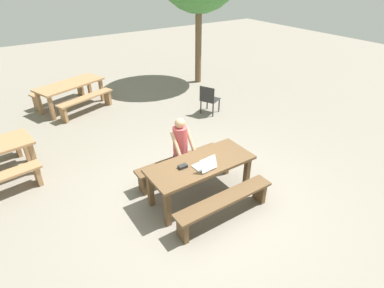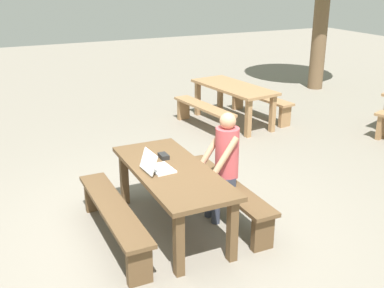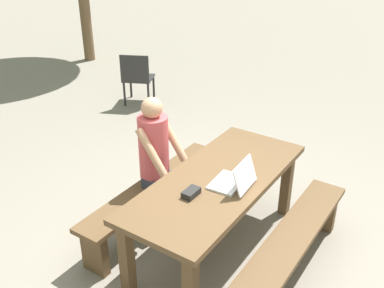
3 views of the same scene
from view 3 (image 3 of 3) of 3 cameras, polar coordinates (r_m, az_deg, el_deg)
The scene contains 8 objects.
ground_plane at distance 4.10m, azimuth 3.06°, elevation -13.15°, with size 30.00×30.00×0.00m, color gray.
picnic_table_front at distance 3.73m, azimuth 3.30°, elevation -5.85°, with size 1.88×0.78×0.73m.
bench_near at distance 3.68m, azimuth 12.55°, elevation -12.77°, with size 1.81×0.30×0.44m.
bench_far at distance 4.21m, azimuth -4.83°, elevation -6.32°, with size 1.81×0.30×0.44m.
laptop at distance 3.55m, azimuth 5.47°, elevation -4.61°, with size 0.34×0.32×0.24m.
small_pouch at distance 3.43m, azimuth -0.12°, elevation -6.30°, with size 0.15×0.09×0.05m.
person_seated at distance 3.99m, azimuth -4.48°, elevation -1.54°, with size 0.38×0.39×1.29m.
plastic_chair at distance 6.95m, azimuth -7.07°, elevation 8.52°, with size 0.59×0.59×0.82m.
Camera 3 is at (-2.70, -1.55, 2.67)m, focal length 41.38 mm.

